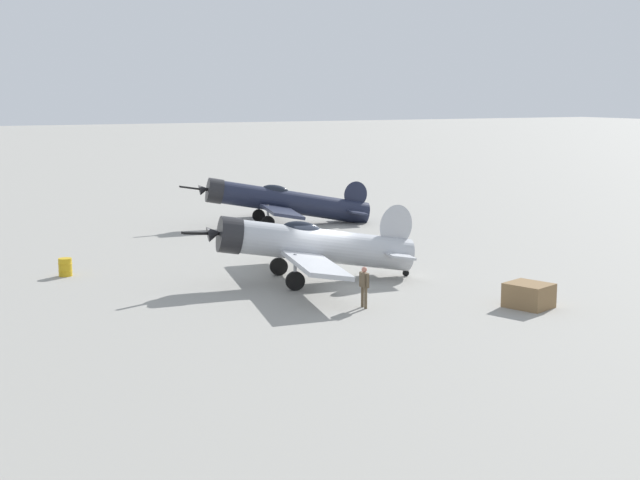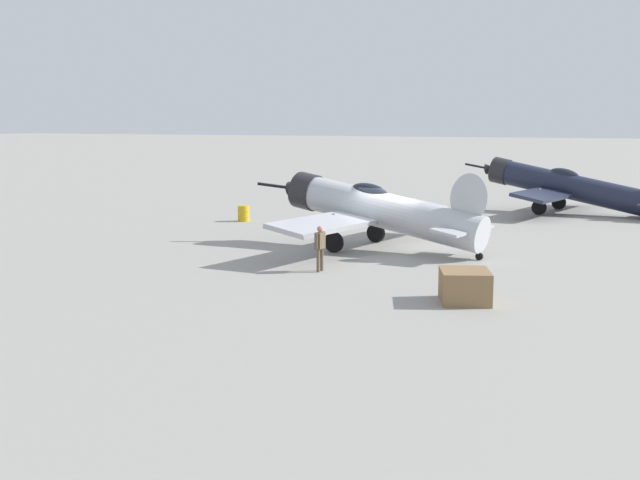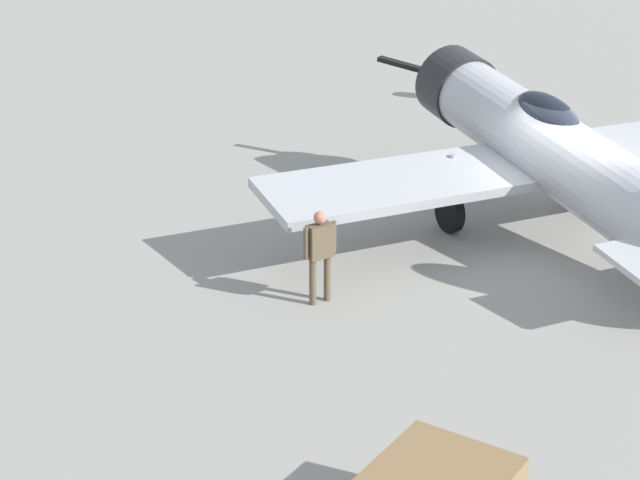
# 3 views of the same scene
# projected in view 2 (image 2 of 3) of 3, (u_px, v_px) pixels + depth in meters

# --- Properties ---
(ground_plane) EXTENTS (400.00, 400.00, 0.00)m
(ground_plane) POSITION_uv_depth(u_px,v_px,m) (387.00, 250.00, 32.39)
(ground_plane) COLOR gray
(airplane_foreground) EXTENTS (10.32, 11.34, 3.33)m
(airplane_foreground) POSITION_uv_depth(u_px,v_px,m) (377.00, 210.00, 32.42)
(airplane_foreground) COLOR #B7BABF
(airplane_foreground) RESTS_ON ground_plane
(airplane_mid_apron) EXTENTS (11.78, 10.40, 3.18)m
(airplane_mid_apron) POSITION_uv_depth(u_px,v_px,m) (572.00, 188.00, 44.73)
(airplane_mid_apron) COLOR #1E2338
(airplane_mid_apron) RESTS_ON ground_plane
(ground_crew_mechanic) EXTENTS (0.24, 0.62, 1.59)m
(ground_crew_mechanic) POSITION_uv_depth(u_px,v_px,m) (320.00, 244.00, 27.78)
(ground_crew_mechanic) COLOR brown
(ground_crew_mechanic) RESTS_ON ground_plane
(equipment_crate) EXTENTS (1.83, 1.96, 0.93)m
(equipment_crate) POSITION_uv_depth(u_px,v_px,m) (465.00, 286.00, 23.20)
(equipment_crate) COLOR olive
(equipment_crate) RESTS_ON ground_plane
(fuel_drum) EXTENTS (0.63, 0.63, 0.81)m
(fuel_drum) POSITION_uv_depth(u_px,v_px,m) (244.00, 213.00, 41.52)
(fuel_drum) COLOR gold
(fuel_drum) RESTS_ON ground_plane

